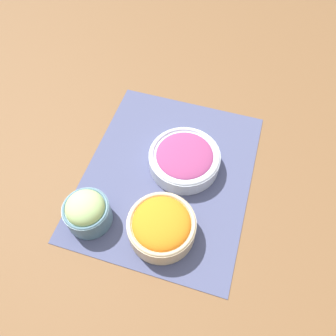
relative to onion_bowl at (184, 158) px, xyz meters
name	(u,v)px	position (x,y,z in m)	size (l,w,h in m)	color
ground_plane	(168,175)	(-0.04, 0.03, -0.04)	(3.00, 3.00, 0.00)	brown
placemat	(168,174)	(-0.04, 0.03, -0.03)	(0.54, 0.44, 0.00)	#474C70
onion_bowl	(184,158)	(0.00, 0.00, 0.00)	(0.19, 0.19, 0.06)	silver
carrot_bowl	(162,226)	(-0.21, 0.00, 0.01)	(0.16, 0.16, 0.08)	#C6B28E
cucumber_bowl	(87,211)	(-0.22, 0.18, 0.01)	(0.11, 0.11, 0.09)	slate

